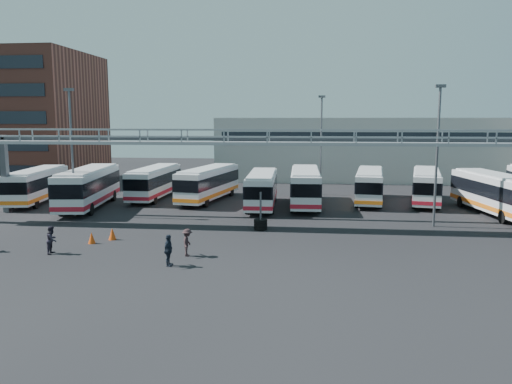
# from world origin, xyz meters

# --- Properties ---
(ground) EXTENTS (140.00, 140.00, 0.00)m
(ground) POSITION_xyz_m (0.00, 0.00, 0.00)
(ground) COLOR black
(ground) RESTS_ON ground
(gantry) EXTENTS (51.40, 5.15, 7.10)m
(gantry) POSITION_xyz_m (0.00, 5.87, 5.51)
(gantry) COLOR #94969C
(gantry) RESTS_ON ground
(apartment_building) EXTENTS (18.00, 15.00, 16.00)m
(apartment_building) POSITION_xyz_m (-34.00, 30.00, 8.00)
(apartment_building) COLOR brown
(apartment_building) RESTS_ON ground
(warehouse) EXTENTS (42.00, 14.00, 8.00)m
(warehouse) POSITION_xyz_m (12.00, 38.00, 4.00)
(warehouse) COLOR #9E9E99
(warehouse) RESTS_ON ground
(light_pole_left) EXTENTS (0.70, 0.35, 10.21)m
(light_pole_left) POSITION_xyz_m (-16.00, 8.00, 5.73)
(light_pole_left) COLOR #4C4F54
(light_pole_left) RESTS_ON ground
(light_pole_mid) EXTENTS (0.70, 0.35, 10.21)m
(light_pole_mid) POSITION_xyz_m (12.00, 7.00, 5.73)
(light_pole_mid) COLOR #4C4F54
(light_pole_mid) RESTS_ON ground
(light_pole_back) EXTENTS (0.70, 0.35, 10.21)m
(light_pole_back) POSITION_xyz_m (4.00, 22.00, 5.73)
(light_pole_back) COLOR #4C4F54
(light_pole_back) RESTS_ON ground
(bus_0) EXTENTS (3.99, 10.72, 3.18)m
(bus_0) POSITION_xyz_m (-22.58, 13.93, 1.76)
(bus_0) COLOR silver
(bus_0) RESTS_ON ground
(bus_1) EXTENTS (4.25, 11.80, 3.51)m
(bus_1) POSITION_xyz_m (-16.51, 11.74, 1.94)
(bus_1) COLOR silver
(bus_1) RESTS_ON ground
(bus_2) EXTENTS (2.57, 10.39, 3.14)m
(bus_2) POSITION_xyz_m (-12.32, 17.43, 1.74)
(bus_2) COLOR silver
(bus_2) RESTS_ON ground
(bus_3) EXTENTS (4.32, 10.94, 3.24)m
(bus_3) POSITION_xyz_m (-6.76, 16.70, 1.79)
(bus_3) COLOR silver
(bus_3) RESTS_ON ground
(bus_4) EXTENTS (2.78, 10.39, 3.13)m
(bus_4) POSITION_xyz_m (-1.31, 13.73, 1.73)
(bus_4) COLOR silver
(bus_4) RESTS_ON ground
(bus_5) EXTENTS (2.80, 11.02, 3.33)m
(bus_5) POSITION_xyz_m (2.52, 15.00, 1.84)
(bus_5) COLOR silver
(bus_5) RESTS_ON ground
(bus_6) EXTENTS (3.64, 10.41, 3.09)m
(bus_6) POSITION_xyz_m (8.54, 17.55, 1.71)
(bus_6) COLOR silver
(bus_6) RESTS_ON ground
(bus_7) EXTENTS (4.41, 10.58, 3.13)m
(bus_7) POSITION_xyz_m (13.74, 17.60, 1.73)
(bus_7) COLOR silver
(bus_7) RESTS_ON ground
(bus_8) EXTENTS (4.22, 11.40, 3.38)m
(bus_8) POSITION_xyz_m (18.03, 12.29, 1.87)
(bus_8) COLOR silver
(bus_8) RESTS_ON ground
(pedestrian_b) EXTENTS (0.67, 0.84, 1.64)m
(pedestrian_b) POSITION_xyz_m (-11.93, -3.15, 0.82)
(pedestrian_b) COLOR #231F2B
(pedestrian_b) RESTS_ON ground
(pedestrian_c) EXTENTS (0.63, 1.05, 1.59)m
(pedestrian_c) POSITION_xyz_m (-3.94, -2.82, 0.79)
(pedestrian_c) COLOR #302021
(pedestrian_c) RESTS_ON ground
(pedestrian_d) EXTENTS (0.49, 1.03, 1.71)m
(pedestrian_d) POSITION_xyz_m (-4.45, -4.89, 0.86)
(pedestrian_d) COLOR #19212E
(pedestrian_d) RESTS_ON ground
(cone_left) EXTENTS (0.56, 0.56, 0.72)m
(cone_left) POSITION_xyz_m (-10.68, -0.62, 0.36)
(cone_left) COLOR #D4440B
(cone_left) RESTS_ON ground
(cone_right) EXTENTS (0.60, 0.60, 0.79)m
(cone_right) POSITION_xyz_m (-9.78, 0.49, 0.39)
(cone_right) COLOR #D4440B
(cone_right) RESTS_ON ground
(tire_stack) EXTENTS (0.95, 0.95, 2.71)m
(tire_stack) POSITION_xyz_m (-0.48, 4.50, 0.46)
(tire_stack) COLOR black
(tire_stack) RESTS_ON ground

